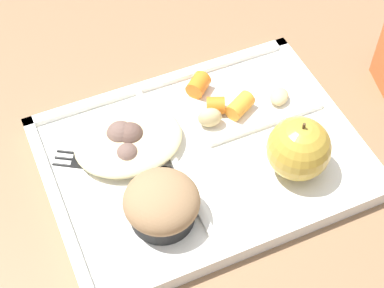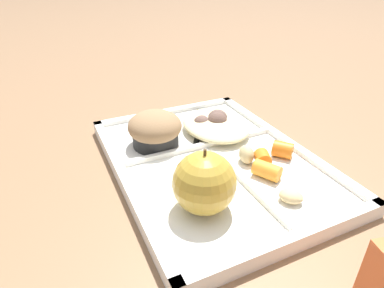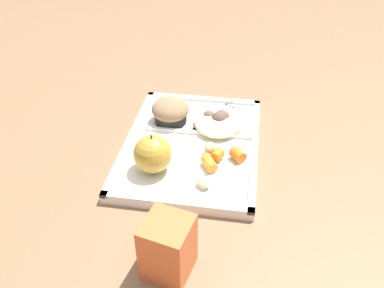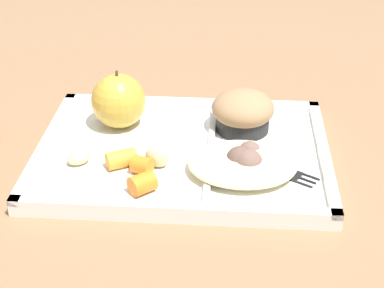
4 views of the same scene
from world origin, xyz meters
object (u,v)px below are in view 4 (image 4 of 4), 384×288
object	(u,v)px
lunch_tray	(183,154)
plastic_fork	(270,167)
green_apple	(119,101)
bran_muffin	(243,112)

from	to	relation	value
lunch_tray	plastic_fork	distance (m)	0.12
green_apple	plastic_fork	bearing A→B (deg)	-25.25
plastic_fork	green_apple	bearing A→B (deg)	154.75
lunch_tray	green_apple	bearing A→B (deg)	146.93
lunch_tray	plastic_fork	bearing A→B (deg)	-17.87
green_apple	plastic_fork	distance (m)	0.23
lunch_tray	bran_muffin	distance (m)	0.11
green_apple	plastic_fork	world-z (taller)	green_apple
lunch_tray	bran_muffin	world-z (taller)	bran_muffin
green_apple	bran_muffin	distance (m)	0.17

